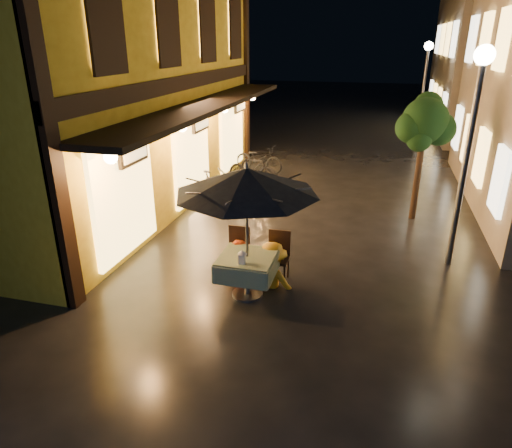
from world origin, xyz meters
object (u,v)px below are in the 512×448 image
(patio_umbrella, at_px, (247,181))
(person_yellow, at_px, (272,244))
(table_lantern, at_px, (242,256))
(person_orange, at_px, (238,241))
(cafe_table, at_px, (247,266))
(streetlamp_near, at_px, (473,121))
(bicycle_0, at_px, (236,193))

(patio_umbrella, relative_size, person_yellow, 1.50)
(table_lantern, distance_m, person_orange, 0.91)
(cafe_table, height_order, person_yellow, person_yellow)
(table_lantern, height_order, person_yellow, person_yellow)
(cafe_table, bearing_deg, streetlamp_near, 31.90)
(person_orange, relative_size, bicycle_0, 0.85)
(person_yellow, bearing_deg, streetlamp_near, -145.58)
(streetlamp_near, distance_m, patio_umbrella, 4.38)
(streetlamp_near, bearing_deg, person_yellow, -151.96)
(cafe_table, xyz_separation_m, person_orange, (-0.34, 0.54, 0.20))
(cafe_table, height_order, bicycle_0, bicycle_0)
(streetlamp_near, xyz_separation_m, person_yellow, (-3.34, -1.78, -2.10))
(patio_umbrella, bearing_deg, bicycle_0, 109.92)
(person_yellow, bearing_deg, cafe_table, 63.38)
(streetlamp_near, height_order, person_yellow, streetlamp_near)
(cafe_table, height_order, person_orange, person_orange)
(cafe_table, xyz_separation_m, person_yellow, (0.33, 0.50, 0.23))
(streetlamp_near, bearing_deg, person_orange, -156.52)
(cafe_table, relative_size, bicycle_0, 0.53)
(patio_umbrella, distance_m, table_lantern, 1.26)
(person_orange, distance_m, person_yellow, 0.66)
(streetlamp_near, xyz_separation_m, cafe_table, (-3.66, -2.28, -2.33))
(streetlamp_near, xyz_separation_m, table_lantern, (-3.66, -2.57, -2.00))
(patio_umbrella, height_order, table_lantern, patio_umbrella)
(person_yellow, height_order, bicycle_0, person_yellow)
(table_lantern, bearing_deg, person_yellow, 67.70)
(table_lantern, relative_size, person_yellow, 0.15)
(cafe_table, xyz_separation_m, table_lantern, (0.00, -0.29, 0.33))
(bicycle_0, bearing_deg, table_lantern, -143.09)
(streetlamp_near, height_order, person_orange, streetlamp_near)
(streetlamp_near, relative_size, person_orange, 2.67)
(streetlamp_near, relative_size, cafe_table, 4.27)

